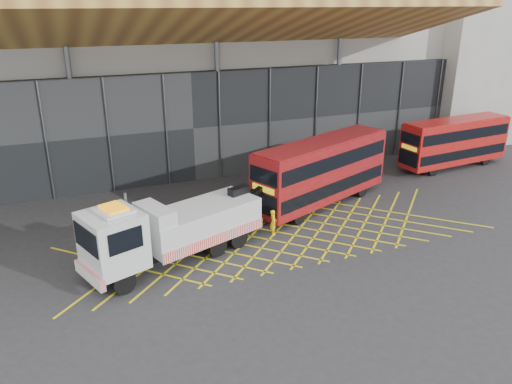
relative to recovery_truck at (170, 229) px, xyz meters
name	(u,v)px	position (x,y,z in m)	size (l,w,h in m)	color
ground_plane	(215,249)	(2.48, 0.41, -1.83)	(120.00, 120.00, 0.00)	#2A2A2D
road_markings	(282,237)	(6.48, 0.41, -1.83)	(24.76, 7.16, 0.01)	yellow
construction_building	(167,49)	(4.40, 18.81, 7.15)	(55.00, 23.97, 18.00)	#969690
east_building	(477,30)	(34.48, 16.41, 8.17)	(15.00, 12.00, 20.00)	gray
recovery_truck	(170,229)	(0.00, 0.00, 0.00)	(11.17, 5.86, 3.96)	black
bus_towed	(322,169)	(10.94, 4.06, 0.60)	(10.86, 6.36, 4.38)	maroon
bus_second	(455,141)	(24.78, 7.20, 0.35)	(9.83, 3.15, 3.93)	#9E0F0C
worker	(273,222)	(6.17, 0.97, -1.07)	(0.56, 0.37, 1.53)	yellow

